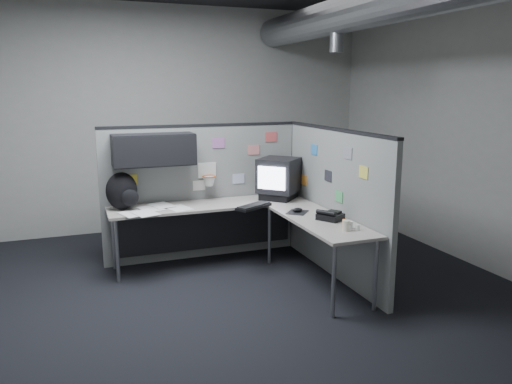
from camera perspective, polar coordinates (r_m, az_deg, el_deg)
name	(u,v)px	position (r m, az deg, el deg)	size (l,w,h in m)	color
room	(299,83)	(4.96, 4.97, 12.33)	(5.62, 5.62, 3.22)	black
partition_back	(191,179)	(5.95, -7.44, 1.54)	(2.44, 0.42, 1.63)	slate
partition_right	(334,202)	(5.53, 8.88, -1.16)	(0.07, 2.23, 1.63)	slate
desk	(238,218)	(5.64, -2.13, -2.94)	(2.31, 2.11, 0.73)	#A09890
monitor	(279,178)	(6.02, 2.61, 1.63)	(0.61, 0.61, 0.49)	black
keyboard	(254,206)	(5.58, -0.27, -1.64)	(0.48, 0.37, 0.04)	black
mouse	(297,211)	(5.40, 4.76, -2.16)	(0.30, 0.31, 0.05)	black
phone	(330,216)	(5.13, 8.47, -2.72)	(0.30, 0.30, 0.11)	black
bottles	(349,226)	(4.83, 10.61, -3.79)	(0.14, 0.16, 0.08)	silver
cup	(346,226)	(4.77, 10.27, -3.80)	(0.07, 0.07, 0.10)	beige
papers	(154,210)	(5.59, -11.57, -1.99)	(0.82, 0.69, 0.02)	white
backpack	(122,192)	(5.65, -15.02, 0.03)	(0.38, 0.34, 0.42)	black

